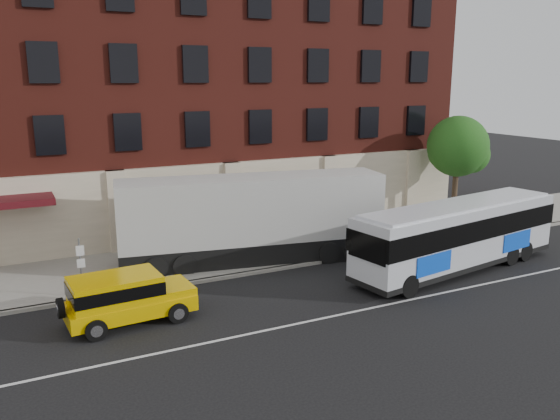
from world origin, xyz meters
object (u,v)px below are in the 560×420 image
street_tree (458,149)px  sign_pole (81,265)px  city_bus (458,233)px  yellow_suv (124,296)px  shipping_container (253,220)px

street_tree → sign_pole: bearing=-171.4°
city_bus → yellow_suv: (-14.63, 0.78, -0.68)m
city_bus → shipping_container: (-7.79, 5.10, 0.32)m
yellow_suv → shipping_container: size_ratio=0.38×
street_tree → city_bus: size_ratio=0.54×
sign_pole → city_bus: 16.08m
sign_pole → yellow_suv: 3.08m
city_bus → shipping_container: 9.32m
street_tree → yellow_suv: street_tree is taller
yellow_suv → shipping_container: bearing=32.3°
street_tree → yellow_suv: bearing=-163.5°
sign_pole → street_tree: street_tree is taller
city_bus → shipping_container: bearing=146.8°
street_tree → yellow_suv: (-21.01, -6.21, -3.38)m
yellow_suv → shipping_container: (6.84, 4.32, 0.99)m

